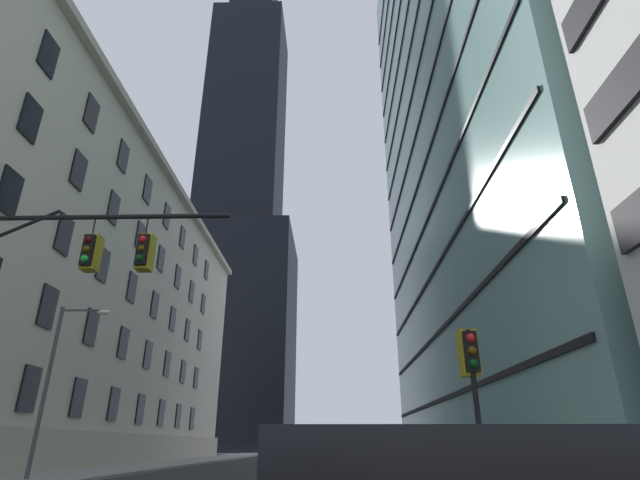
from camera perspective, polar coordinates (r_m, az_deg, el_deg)
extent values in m
cube|color=beige|center=(41.19, -29.74, -4.20)|extent=(12.09, 65.60, 25.15)
cube|color=#B2A893|center=(43.28, -19.33, 10.63)|extent=(0.70, 65.60, 0.60)
cube|color=#B2A893|center=(36.70, -24.56, -21.61)|extent=(0.50, 65.60, 2.20)
cube|color=black|center=(29.07, -31.10, -14.79)|extent=(0.14, 1.40, 2.20)
cube|color=black|center=(33.42, -26.64, -16.28)|extent=(0.14, 1.40, 2.20)
cube|color=black|center=(37.92, -23.19, -17.36)|extent=(0.14, 1.40, 2.20)
cube|color=black|center=(42.54, -20.44, -18.17)|extent=(0.14, 1.40, 2.20)
cube|color=black|center=(47.24, -18.22, -18.79)|extent=(0.14, 1.40, 2.20)
cube|color=black|center=(51.99, -16.39, -19.28)|extent=(0.14, 1.40, 2.20)
cube|color=black|center=(56.79, -14.87, -19.67)|extent=(0.14, 1.40, 2.20)
cube|color=black|center=(29.73, -29.45, -6.86)|extent=(0.14, 1.40, 2.20)
cube|color=black|center=(34.00, -25.39, -9.31)|extent=(0.14, 1.40, 2.20)
cube|color=black|center=(38.44, -22.20, -11.18)|extent=(0.14, 1.40, 2.20)
cube|color=black|center=(43.00, -19.66, -12.63)|extent=(0.14, 1.40, 2.20)
cube|color=black|center=(47.65, -17.59, -13.78)|extent=(0.14, 1.40, 2.20)
cube|color=black|center=(52.37, -15.87, -14.71)|extent=(0.14, 1.40, 2.20)
cube|color=black|center=(57.13, -14.43, -15.48)|extent=(0.14, 1.40, 2.20)
cube|color=black|center=(27.15, -32.79, 4.79)|extent=(0.14, 1.40, 2.20)
cube|color=black|center=(30.96, -27.96, 0.58)|extent=(0.14, 1.40, 2.20)
cube|color=black|center=(35.07, -24.24, -2.67)|extent=(0.14, 1.40, 2.20)
cube|color=black|center=(39.39, -21.30, -5.22)|extent=(0.14, 1.40, 2.20)
cube|color=black|center=(43.86, -18.93, -7.25)|extent=(0.14, 1.40, 2.20)
cube|color=black|center=(48.42, -17.00, -8.89)|extent=(0.14, 1.40, 2.20)
cube|color=black|center=(53.07, -15.38, -10.24)|extent=(0.14, 1.40, 2.20)
cube|color=black|center=(57.78, -14.02, -11.36)|extent=(0.14, 1.40, 2.20)
cube|color=black|center=(29.10, -31.00, 12.17)|extent=(0.14, 1.40, 2.20)
cube|color=black|center=(32.68, -26.60, 7.35)|extent=(0.14, 1.40, 2.20)
cube|color=black|center=(36.60, -23.18, 3.50)|extent=(0.14, 1.40, 2.20)
cube|color=black|center=(40.76, -20.46, 0.40)|extent=(0.14, 1.40, 2.20)
cube|color=black|center=(45.09, -18.26, -2.12)|extent=(0.14, 1.40, 2.20)
cube|color=black|center=(49.54, -16.44, -4.19)|extent=(0.14, 1.40, 2.20)
cube|color=black|center=(54.09, -14.92, -5.91)|extent=(0.14, 1.40, 2.20)
cube|color=black|center=(58.72, -13.62, -7.35)|extent=(0.14, 1.40, 2.20)
cube|color=black|center=(31.49, -29.38, 18.52)|extent=(0.14, 1.40, 2.20)
cube|color=black|center=(34.83, -25.36, 13.36)|extent=(0.14, 1.40, 2.20)
cube|color=black|center=(38.53, -22.21, 9.11)|extent=(0.14, 1.40, 2.20)
cube|color=black|center=(42.50, -19.69, 5.60)|extent=(0.14, 1.40, 2.20)
cube|color=black|center=(46.67, -17.63, 2.70)|extent=(0.14, 1.40, 2.20)
cube|color=black|center=(50.99, -15.92, 0.28)|extent=(0.14, 1.40, 2.20)
cube|color=black|center=(55.42, -14.48, -1.76)|extent=(0.14, 1.40, 2.20)
cube|color=black|center=(59.94, -13.26, -3.49)|extent=(0.14, 1.40, 2.20)
cube|color=black|center=(106.41, -10.51, -11.23)|extent=(26.12, 26.12, 44.78)
cube|color=black|center=(129.02, -8.73, 13.38)|extent=(18.28, 18.28, 65.13)
cube|color=gray|center=(44.41, 20.29, 17.70)|extent=(14.13, 39.10, 58.70)
cube|color=black|center=(32.46, 14.18, -17.79)|extent=(0.12, 38.10, 0.24)
cube|color=black|center=(33.02, 13.51, -10.88)|extent=(0.12, 38.10, 0.24)
cube|color=black|center=(34.04, 12.89, -4.30)|extent=(0.12, 38.10, 0.24)
cube|color=black|center=(35.48, 12.33, 1.83)|extent=(0.12, 38.10, 0.24)
cube|color=black|center=(37.30, 11.81, 7.42)|extent=(0.12, 38.10, 0.24)
cube|color=black|center=(39.45, 11.34, 12.44)|extent=(0.12, 38.10, 0.24)
cube|color=black|center=(41.86, 10.90, 16.92)|extent=(0.12, 38.10, 0.24)
cube|color=black|center=(44.51, 10.49, 20.88)|extent=(0.12, 38.10, 0.24)
cube|color=black|center=(47.34, 10.11, 24.39)|extent=(0.12, 38.10, 0.24)
cylinder|color=black|center=(15.42, -25.84, 2.43)|extent=(8.31, 0.14, 0.14)
cylinder|color=black|center=(15.18, -25.11, 1.43)|extent=(0.04, 0.04, 0.60)
cube|color=black|center=(14.91, -25.58, -1.20)|extent=(0.30, 0.30, 0.90)
cube|color=olive|center=(15.05, -25.31, -1.44)|extent=(0.40, 0.40, 1.04)
sphere|color=#450808|center=(14.88, -25.66, 0.04)|extent=(0.20, 0.20, 0.20)
sphere|color=#4B3A08|center=(14.78, -25.84, -0.96)|extent=(0.20, 0.20, 0.20)
sphere|color=green|center=(14.69, -26.03, -1.98)|extent=(0.20, 0.20, 0.20)
cylinder|color=black|center=(14.56, -19.73, 1.56)|extent=(0.04, 0.04, 0.60)
cube|color=black|center=(14.29, -20.13, -1.18)|extent=(0.30, 0.30, 0.90)
cube|color=olive|center=(14.43, -19.90, -1.44)|extent=(0.40, 0.40, 1.04)
sphere|color=red|center=(14.25, -20.20, 0.10)|extent=(0.20, 0.20, 0.20)
sphere|color=#4B3A08|center=(14.15, -20.35, -0.94)|extent=(0.20, 0.20, 0.20)
sphere|color=#083D10|center=(14.05, -20.51, -2.00)|extent=(0.20, 0.20, 0.20)
cylinder|color=black|center=(11.54, 18.13, -19.10)|extent=(0.12, 0.12, 3.71)
cube|color=black|center=(11.68, 17.30, -12.49)|extent=(0.30, 0.30, 0.90)
cube|color=olive|center=(11.84, 17.09, -12.65)|extent=(0.40, 0.40, 1.04)
sphere|color=red|center=(11.58, 17.34, -10.98)|extent=(0.20, 0.20, 0.20)
sphere|color=#4B3A08|center=(11.53, 17.51, -12.34)|extent=(0.20, 0.20, 0.20)
sphere|color=#083D10|center=(11.49, 17.67, -13.71)|extent=(0.20, 0.20, 0.20)
cylinder|color=#47474C|center=(24.73, -29.62, -14.89)|extent=(0.18, 0.18, 7.10)
cylinder|color=#47474C|center=(24.80, -26.14, -7.44)|extent=(1.95, 0.10, 0.10)
ellipsoid|color=#EFE5C6|center=(24.35, -24.14, -7.78)|extent=(0.56, 0.32, 0.24)
cube|color=black|center=(3.35, 12.92, -25.83)|extent=(1.77, 2.47, 0.54)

